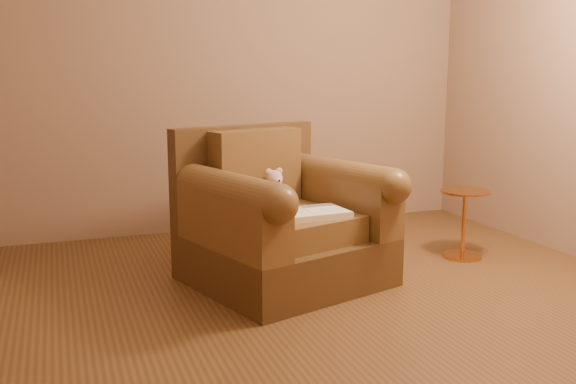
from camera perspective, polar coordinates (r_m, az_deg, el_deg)
name	(u,v)px	position (r m, az deg, el deg)	size (l,w,h in m)	color
floor	(335,307)	(3.63, 4.24, -10.16)	(4.00, 4.00, 0.00)	brown
armchair	(281,223)	(3.97, -0.67, -2.78)	(1.30, 1.27, 0.95)	#4C3419
teddy_bear	(276,192)	(4.02, -1.07, 0.00)	(0.18, 0.20, 0.25)	beige
guidebook	(307,214)	(3.76, 1.71, -1.93)	(0.49, 0.32, 0.04)	beige
side_table	(464,222)	(4.64, 15.35, -2.55)	(0.34, 0.34, 0.48)	#D3883A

